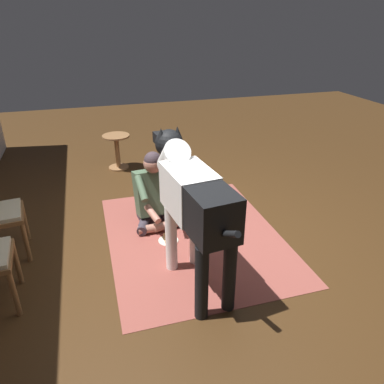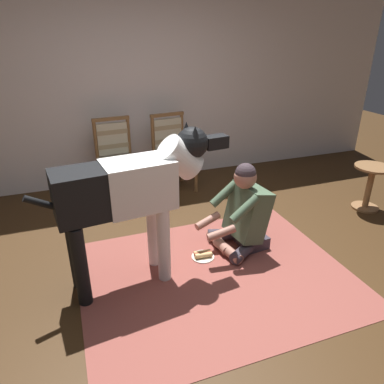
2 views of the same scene
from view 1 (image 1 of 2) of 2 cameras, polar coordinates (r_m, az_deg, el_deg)
ground_plane at (r=3.89m, az=0.61°, el=-7.82°), size 13.36×13.36×0.00m
area_rug at (r=3.97m, az=0.35°, el=-6.97°), size 2.27×1.81×0.01m
person_sitting_on_floor at (r=4.08m, az=-5.91°, el=-0.43°), size 0.71×0.57×0.87m
large_dog at (r=2.98m, az=0.00°, el=-0.94°), size 1.60×0.44×1.28m
hot_dog_on_plate at (r=3.89m, az=-3.74°, el=-7.39°), size 0.21×0.21×0.06m
round_side_table at (r=5.70m, az=-11.71°, el=6.68°), size 0.41×0.41×0.53m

